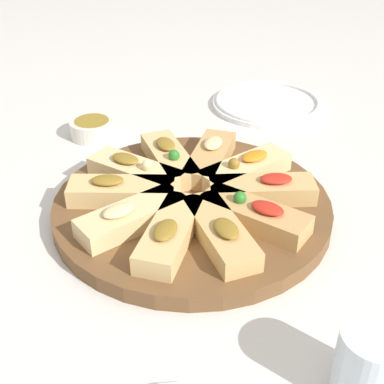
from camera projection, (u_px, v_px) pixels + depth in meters
The scene contains 15 objects.
ground_plane at pixel (192, 213), 0.80m from camera, with size 3.00×3.00×0.00m, color silver.
serving_board at pixel (192, 207), 0.79m from camera, with size 0.41×0.41×0.02m, color brown.
focaccia_slice_0 at pixel (169, 159), 0.86m from camera, with size 0.16×0.13×0.04m.
focaccia_slice_1 at pixel (136, 172), 0.83m from camera, with size 0.10×0.16×0.04m.
focaccia_slice_2 at pixel (121, 191), 0.78m from camera, with size 0.08×0.16×0.04m.
focaccia_slice_3 at pixel (132, 217), 0.73m from camera, with size 0.15×0.14×0.04m.
focaccia_slice_4 at pixel (170, 233), 0.70m from camera, with size 0.16×0.06×0.04m.
focaccia_slice_5 at pixel (220, 232), 0.70m from camera, with size 0.16×0.13×0.04m.
focaccia_slice_6 at pixel (254, 214), 0.73m from camera, with size 0.11×0.16×0.04m.
focaccia_slice_7 at pixel (263, 190), 0.78m from camera, with size 0.09×0.16×0.04m.
focaccia_slice_8 at pixel (245, 169), 0.83m from camera, with size 0.15×0.14×0.04m.
focaccia_slice_9 at pixel (210, 158), 0.86m from camera, with size 0.16×0.06×0.04m.
plate_right at pixel (267, 103), 1.13m from camera, with size 0.23×0.23×0.02m.
water_glass at pixel (370, 365), 0.52m from camera, with size 0.07×0.07×0.08m, color silver.
dipping_bowl at pixel (92, 128), 1.01m from camera, with size 0.08×0.08×0.03m.
Camera 1 is at (-0.64, -0.14, 0.46)m, focal length 50.00 mm.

